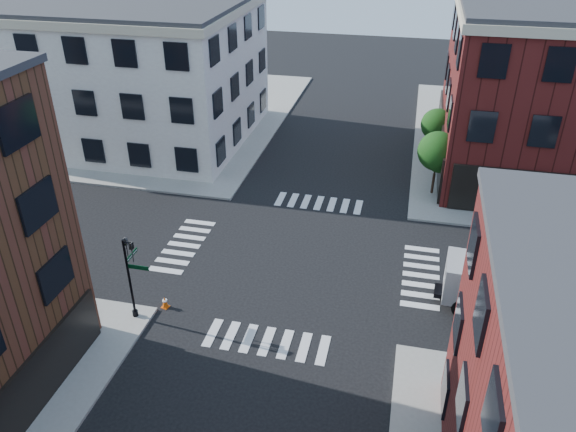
{
  "coord_description": "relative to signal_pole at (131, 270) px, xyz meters",
  "views": [
    {
      "loc": [
        5.43,
        -26.27,
        18.38
      ],
      "look_at": [
        -0.7,
        0.58,
        2.5
      ],
      "focal_mm": 35.0,
      "sensor_mm": 36.0,
      "label": 1
    }
  ],
  "objects": [
    {
      "name": "building_nw",
      "position": [
        -12.28,
        22.68,
        2.64
      ],
      "size": [
        22.0,
        16.0,
        11.0
      ],
      "primitive_type": "cube",
      "color": "silver",
      "rests_on": "ground"
    },
    {
      "name": "signal_pole",
      "position": [
        0.0,
        0.0,
        0.0
      ],
      "size": [
        1.29,
        1.24,
        4.6
      ],
      "color": "black",
      "rests_on": "ground"
    },
    {
      "name": "sidewalk_nw",
      "position": [
        -14.28,
        27.68,
        -2.78
      ],
      "size": [
        30.0,
        30.0,
        0.15
      ],
      "primitive_type": "cube",
      "color": "gray",
      "rests_on": "ground"
    },
    {
      "name": "traffic_cone",
      "position": [
        1.02,
        0.98,
        -2.54
      ],
      "size": [
        0.44,
        0.44,
        0.65
      ],
      "rotation": [
        0.0,
        0.0,
        -0.28
      ],
      "color": "#F1580A",
      "rests_on": "ground"
    },
    {
      "name": "ground",
      "position": [
        6.72,
        6.68,
        -2.86
      ],
      "size": [
        120.0,
        120.0,
        0.0
      ],
      "primitive_type": "plane",
      "color": "black",
      "rests_on": "ground"
    },
    {
      "name": "tree_far",
      "position": [
        14.28,
        22.65,
        0.02
      ],
      "size": [
        2.43,
        2.43,
        4.07
      ],
      "color": "black",
      "rests_on": "ground"
    },
    {
      "name": "box_truck",
      "position": [
        18.88,
        4.52,
        -0.96
      ],
      "size": [
        8.21,
        2.93,
        3.66
      ],
      "rotation": [
        0.0,
        0.0,
        -0.06
      ],
      "color": "silver",
      "rests_on": "ground"
    },
    {
      "name": "tree_near",
      "position": [
        14.28,
        16.65,
        0.3
      ],
      "size": [
        2.69,
        2.69,
        4.49
      ],
      "color": "black",
      "rests_on": "ground"
    }
  ]
}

